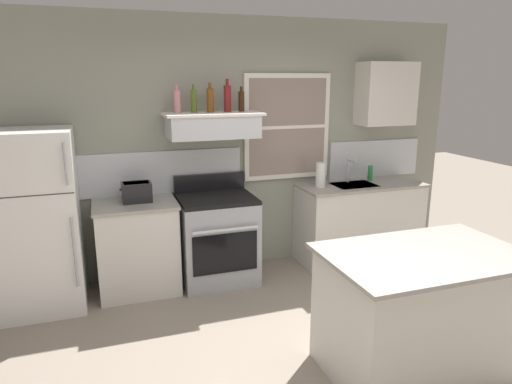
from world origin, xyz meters
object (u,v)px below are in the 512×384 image
at_px(refrigerator, 38,222).
at_px(bottle_red_label_wine, 227,98).
at_px(stove_range, 217,238).
at_px(bottle_brown_stout, 241,101).
at_px(paper_towel_roll, 321,175).
at_px(bottle_rose_pink, 177,101).
at_px(bottle_olive_oil_square, 194,101).
at_px(kitchen_island, 420,312).
at_px(bottle_amber_wine, 210,100).
at_px(dish_soap_bottle, 370,173).
at_px(toaster, 137,192).

relative_size(refrigerator, bottle_red_label_wine, 5.10).
height_order(stove_range, bottle_brown_stout, bottle_brown_stout).
bearing_deg(paper_towel_roll, stove_range, -178.20).
relative_size(bottle_rose_pink, bottle_olive_oil_square, 0.98).
relative_size(stove_range, bottle_red_label_wine, 3.37).
relative_size(refrigerator, kitchen_island, 1.18).
bearing_deg(bottle_brown_stout, stove_range, -154.14).
distance_m(bottle_olive_oil_square, bottle_amber_wine, 0.16).
xyz_separation_m(bottle_amber_wine, dish_soap_bottle, (1.89, 0.01, -0.87)).
relative_size(bottle_rose_pink, bottle_brown_stout, 1.08).
bearing_deg(toaster, bottle_amber_wine, 4.64).
bearing_deg(kitchen_island, dish_soap_bottle, 67.07).
bearing_deg(kitchen_island, bottle_brown_stout, 107.74).
height_order(stove_range, paper_towel_roll, paper_towel_roll).
bearing_deg(bottle_rose_pink, bottle_brown_stout, 0.27).
relative_size(bottle_rose_pink, bottle_red_label_wine, 0.83).
xyz_separation_m(dish_soap_bottle, kitchen_island, (-0.88, -2.09, -0.54)).
xyz_separation_m(bottle_red_label_wine, bottle_brown_stout, (0.15, 0.02, -0.03)).
relative_size(refrigerator, paper_towel_roll, 6.11).
distance_m(bottle_olive_oil_square, dish_soap_bottle, 2.22).
distance_m(toaster, kitchen_island, 2.74).
distance_m(bottle_olive_oil_square, paper_towel_roll, 1.59).
bearing_deg(stove_range, refrigerator, -179.20).
bearing_deg(bottle_brown_stout, refrigerator, -174.81).
xyz_separation_m(toaster, kitchen_island, (1.77, -2.02, -0.55)).
distance_m(refrigerator, bottle_olive_oil_square, 1.82).
xyz_separation_m(toaster, bottle_amber_wine, (0.76, 0.06, 0.86)).
relative_size(bottle_olive_oil_square, bottle_brown_stout, 1.10).
bearing_deg(bottle_amber_wine, stove_range, -86.46).
bearing_deg(bottle_red_label_wine, toaster, -175.42).
bearing_deg(bottle_rose_pink, stove_range, -24.88).
relative_size(stove_range, kitchen_island, 0.78).
bearing_deg(dish_soap_bottle, bottle_rose_pink, 179.59).
distance_m(bottle_rose_pink, dish_soap_bottle, 2.37).
bearing_deg(bottle_brown_stout, toaster, -175.24).
bearing_deg(stove_range, paper_towel_roll, 1.80).
bearing_deg(dish_soap_bottle, refrigerator, -177.40).
height_order(toaster, bottle_red_label_wine, bottle_red_label_wine).
bearing_deg(kitchen_island, bottle_olive_oil_square, 119.00).
xyz_separation_m(paper_towel_roll, dish_soap_bottle, (0.69, 0.10, -0.04)).
bearing_deg(stove_range, bottle_amber_wine, 93.54).
distance_m(refrigerator, bottle_red_label_wine, 2.11).
xyz_separation_m(bottle_red_label_wine, dish_soap_bottle, (1.71, -0.00, -0.88)).
height_order(toaster, stove_range, toaster).
xyz_separation_m(bottle_olive_oil_square, paper_towel_roll, (1.36, -0.11, -0.81)).
bearing_deg(stove_range, bottle_rose_pink, 155.12).
height_order(refrigerator, bottle_olive_oil_square, bottle_olive_oil_square).
xyz_separation_m(refrigerator, bottle_amber_wine, (1.64, 0.15, 1.04)).
height_order(refrigerator, bottle_rose_pink, bottle_rose_pink).
bearing_deg(toaster, kitchen_island, -48.75).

